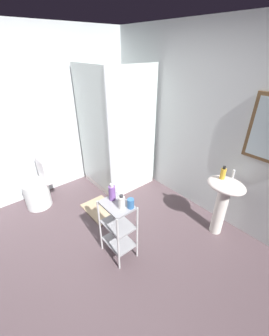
% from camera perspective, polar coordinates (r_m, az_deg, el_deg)
% --- Properties ---
extents(ground_plane, '(4.20, 4.20, 0.02)m').
position_cam_1_polar(ground_plane, '(2.76, -10.43, -23.86)').
color(ground_plane, '#554348').
extents(wall_back, '(4.20, 0.14, 2.50)m').
position_cam_1_polar(wall_back, '(3.09, 18.55, 10.51)').
color(wall_back, silver).
rests_on(wall_back, ground_plane).
extents(wall_left, '(0.10, 4.20, 2.50)m').
position_cam_1_polar(wall_left, '(3.57, -28.01, 10.97)').
color(wall_left, silver).
rests_on(wall_left, ground_plane).
extents(shower_stall, '(0.92, 0.92, 2.00)m').
position_cam_1_polar(shower_stall, '(3.72, -4.80, 1.91)').
color(shower_stall, white).
rests_on(shower_stall, ground_plane).
extents(pedestal_sink, '(0.46, 0.37, 0.81)m').
position_cam_1_polar(pedestal_sink, '(2.88, 22.62, -6.98)').
color(pedestal_sink, white).
rests_on(pedestal_sink, ground_plane).
extents(sink_faucet, '(0.03, 0.03, 0.10)m').
position_cam_1_polar(sink_faucet, '(2.83, 24.89, -1.36)').
color(sink_faucet, silver).
rests_on(sink_faucet, pedestal_sink).
extents(toilet, '(0.37, 0.49, 0.76)m').
position_cam_1_polar(toilet, '(3.59, -24.03, -4.71)').
color(toilet, white).
rests_on(toilet, ground_plane).
extents(storage_cart, '(0.38, 0.28, 0.74)m').
position_cam_1_polar(storage_cart, '(2.49, -4.43, -15.07)').
color(storage_cart, silver).
rests_on(storage_cart, ground_plane).
extents(hand_soap_bottle, '(0.06, 0.06, 0.17)m').
position_cam_1_polar(hand_soap_bottle, '(2.74, 22.54, -1.31)').
color(hand_soap_bottle, gold).
rests_on(hand_soap_bottle, pedestal_sink).
extents(lotion_bottle_white, '(0.07, 0.07, 0.16)m').
position_cam_1_polar(lotion_bottle_white, '(2.19, -3.46, -9.11)').
color(lotion_bottle_white, white).
rests_on(lotion_bottle_white, storage_cart).
extents(conditioner_bottle_purple, '(0.07, 0.07, 0.20)m').
position_cam_1_polar(conditioner_bottle_purple, '(2.31, -6.00, -6.53)').
color(conditioner_bottle_purple, '#7F51A3').
rests_on(conditioner_bottle_purple, storage_cart).
extents(rinse_cup, '(0.07, 0.07, 0.11)m').
position_cam_1_polar(rinse_cup, '(2.21, -1.03, -9.42)').
color(rinse_cup, '#3870B2').
rests_on(rinse_cup, storage_cart).
extents(bath_mat, '(0.60, 0.40, 0.02)m').
position_cam_1_polar(bath_mat, '(3.38, -8.93, -10.87)').
color(bath_mat, tan).
rests_on(bath_mat, ground_plane).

